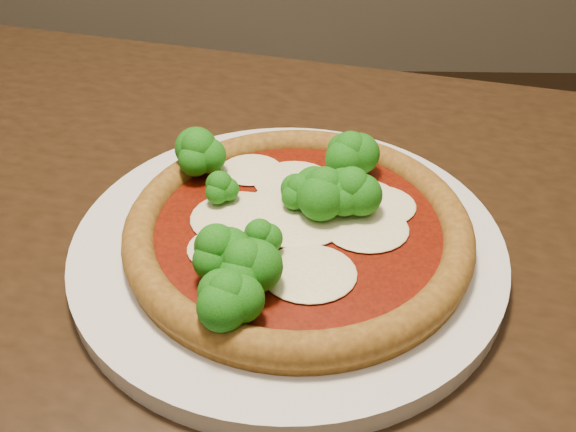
{
  "coord_description": "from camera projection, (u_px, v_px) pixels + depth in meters",
  "views": [
    {
      "loc": [
        0.26,
        -0.3,
        1.1
      ],
      "look_at": [
        0.25,
        0.08,
        0.79
      ],
      "focal_mm": 40.0,
      "sensor_mm": 36.0,
      "label": 1
    }
  ],
  "objects": [
    {
      "name": "dining_table",
      "position": [
        219.0,
        325.0,
        0.6
      ],
      "size": [
        1.39,
        1.0,
        0.75
      ],
      "rotation": [
        0.0,
        0.0,
        -0.24
      ],
      "color": "black",
      "rests_on": "floor"
    },
    {
      "name": "plate",
      "position": [
        288.0,
        246.0,
        0.51
      ],
      "size": [
        0.34,
        0.34,
        0.02
      ],
      "primitive_type": "cylinder",
      "color": "silver",
      "rests_on": "dining_table"
    },
    {
      "name": "pizza",
      "position": [
        293.0,
        223.0,
        0.49
      ],
      "size": [
        0.27,
        0.27,
        0.06
      ],
      "rotation": [
        0.0,
        0.0,
        0.36
      ],
      "color": "#8D6022",
      "rests_on": "plate"
    }
  ]
}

